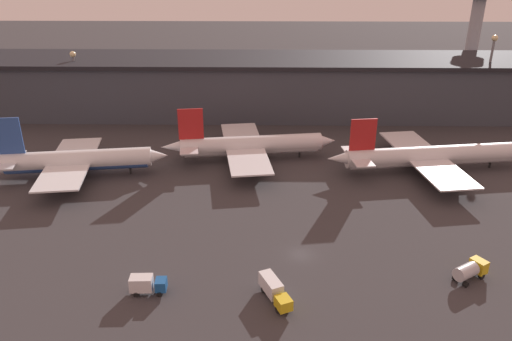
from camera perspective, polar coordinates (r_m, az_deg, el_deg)
name	(u,v)px	position (r m, az deg, el deg)	size (l,w,h in m)	color
ground	(300,255)	(87.14, 5.11, -9.55)	(600.00, 600.00, 0.00)	#383538
terminal_building	(285,86)	(158.42, 3.29, 9.65)	(198.19, 26.98, 17.49)	#3D424C
airplane_0	(75,161)	(120.64, -19.97, 1.06)	(41.99, 31.51, 14.67)	white
airplane_1	(250,145)	(122.69, -0.74, 2.89)	(43.26, 35.59, 13.67)	silver
airplane_2	(432,156)	(123.37, 19.42, 1.58)	(50.46, 35.94, 13.54)	silver
service_vehicle_0	(147,284)	(79.04, -12.37, -12.56)	(5.54, 2.30, 2.98)	#195199
service_vehicle_1	(470,270)	(86.92, 23.26, -10.42)	(6.26, 5.21, 2.96)	gold
service_vehicle_2	(274,290)	(76.12, 2.10, -13.49)	(5.07, 7.95, 3.02)	gold
lamp_post_0	(76,75)	(162.38, -19.90, 10.26)	(1.80, 1.80, 20.28)	slate
lamp_post_1	(489,67)	(165.51, 25.11, 10.68)	(1.80, 1.80, 25.33)	slate
control_tower	(475,26)	(201.69, 23.77, 14.88)	(9.00, 9.00, 38.77)	#99999E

